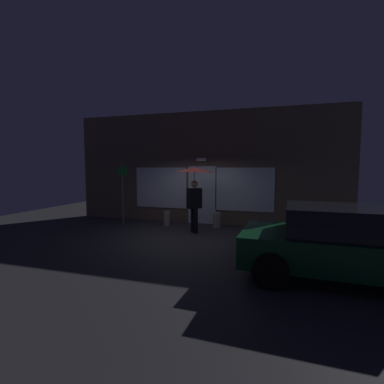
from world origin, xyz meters
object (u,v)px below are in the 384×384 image
Objects in this scene: parked_car at (346,243)px; sidewalk_bollard_2 at (217,220)px; sidewalk_bollard at (167,218)px; street_sign_post at (122,190)px; person_with_umbrella at (194,182)px.

sidewalk_bollard_2 is at bearing 132.24° from parked_car.
sidewalk_bollard_2 is (1.83, 0.28, -0.01)m from sidewalk_bollard.
parked_car is 1.73× the size of street_sign_post.
person_with_umbrella is 3.16m from street_sign_post.
parked_car is at bearing -35.51° from sidewalk_bollard.
person_with_umbrella is 2.08m from sidewalk_bollard.
person_with_umbrella is 0.95× the size of street_sign_post.
street_sign_post is 3.76m from sidewalk_bollard_2.
sidewalk_bollard is 1.02× the size of sidewalk_bollard_2.
street_sign_post is at bearing -54.82° from person_with_umbrella.
person_with_umbrella is 1.86m from sidewalk_bollard_2.
sidewalk_bollard is at bearing 146.58° from parked_car.
street_sign_post is (-6.95, 3.59, 0.57)m from parked_car.
person_with_umbrella reaches higher than sidewalk_bollard.
street_sign_post is 4.22× the size of sidewalk_bollard.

